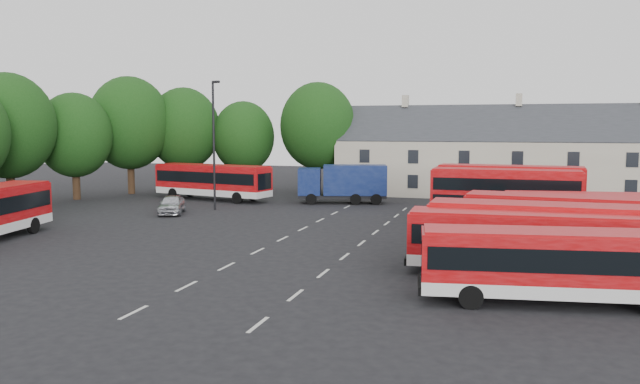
# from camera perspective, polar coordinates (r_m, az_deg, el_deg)

# --- Properties ---
(ground) EXTENTS (140.00, 140.00, 0.00)m
(ground) POSITION_cam_1_polar(r_m,az_deg,el_deg) (36.77, -4.53, -4.82)
(ground) COLOR black
(ground) RESTS_ON ground
(lane_markings) EXTENTS (5.15, 33.80, 0.01)m
(lane_markings) POSITION_cam_1_polar(r_m,az_deg,el_deg) (37.82, 0.12, -4.49)
(lane_markings) COLOR beige
(lane_markings) RESTS_ON ground
(treeline) EXTENTS (29.92, 32.59, 12.01)m
(treeline) POSITION_cam_1_polar(r_m,az_deg,el_deg) (62.92, -15.87, 5.58)
(treeline) COLOR black
(treeline) RESTS_ON ground
(terrace_houses) EXTENTS (35.70, 7.13, 10.06)m
(terrace_houses) POSITION_cam_1_polar(r_m,az_deg,el_deg) (63.69, 17.57, 2.99)
(terrace_houses) COLOR beige
(terrace_houses) RESTS_ON ground
(bus_row_a) EXTENTS (10.55, 3.83, 2.92)m
(bus_row_a) POSITION_cam_1_polar(r_m,az_deg,el_deg) (25.84, 20.83, -5.87)
(bus_row_a) COLOR silver
(bus_row_a) RESTS_ON ground
(bus_row_b) EXTENTS (10.68, 2.90, 2.99)m
(bus_row_b) POSITION_cam_1_polar(r_m,az_deg,el_deg) (30.17, 18.27, -4.03)
(bus_row_b) COLOR silver
(bus_row_b) RESTS_ON ground
(bus_row_c) EXTENTS (11.32, 2.82, 3.19)m
(bus_row_c) POSITION_cam_1_polar(r_m,az_deg,el_deg) (32.17, 20.03, -3.27)
(bus_row_c) COLOR silver
(bus_row_c) RESTS_ON ground
(bus_row_d) EXTENTS (11.60, 3.64, 3.23)m
(bus_row_d) POSITION_cam_1_polar(r_m,az_deg,el_deg) (35.89, 22.32, -2.39)
(bus_row_d) COLOR silver
(bus_row_d) RESTS_ON ground
(bus_row_e) EXTENTS (10.99, 3.93, 3.04)m
(bus_row_e) POSITION_cam_1_polar(r_m,az_deg,el_deg) (39.66, 24.29, -1.87)
(bus_row_e) COLOR silver
(bus_row_e) RESTS_ON ground
(bus_dd_south) EXTENTS (9.89, 2.56, 4.03)m
(bus_dd_south) POSITION_cam_1_polar(r_m,az_deg,el_deg) (44.19, 16.55, -0.22)
(bus_dd_south) COLOR silver
(bus_dd_south) RESTS_ON ground
(bus_dd_north) EXTENTS (10.21, 3.03, 4.13)m
(bus_dd_north) POSITION_cam_1_polar(r_m,az_deg,el_deg) (46.62, 16.93, 0.15)
(bus_dd_north) COLOR silver
(bus_dd_north) RESTS_ON ground
(bus_north) EXTENTS (12.04, 5.02, 3.32)m
(bus_north) POSITION_cam_1_polar(r_m,az_deg,el_deg) (59.43, -9.81, 1.19)
(bus_north) COLOR silver
(bus_north) RESTS_ON ground
(box_truck) EXTENTS (8.25, 4.45, 3.45)m
(box_truck) POSITION_cam_1_polar(r_m,az_deg,el_deg) (56.14, 2.18, 0.93)
(box_truck) COLOR black
(box_truck) RESTS_ON ground
(silver_car) EXTENTS (3.32, 4.80, 1.52)m
(silver_car) POSITION_cam_1_polar(r_m,az_deg,el_deg) (50.79, -13.39, -1.10)
(silver_car) COLOR #B4B7BD
(silver_car) RESTS_ON ground
(lamppost) EXTENTS (0.74, 0.36, 10.61)m
(lamppost) POSITION_cam_1_polar(r_m,az_deg,el_deg) (52.19, -9.67, 4.56)
(lamppost) COLOR black
(lamppost) RESTS_ON ground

